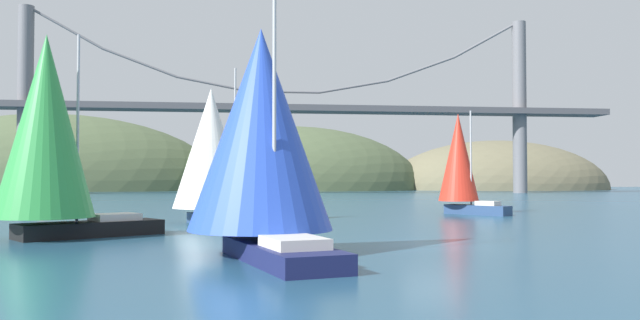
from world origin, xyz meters
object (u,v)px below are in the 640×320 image
(sailboat_scarlet_sail, at_px, (460,161))
(sailboat_navy_sail, at_px, (227,171))
(sailboat_green_sail, at_px, (49,132))
(channel_buoy, at_px, (46,210))
(sailboat_white_mainsail, at_px, (213,151))
(sailboat_blue_spinnaker, at_px, (262,134))

(sailboat_scarlet_sail, height_order, sailboat_navy_sail, sailboat_scarlet_sail)
(sailboat_green_sail, bearing_deg, sailboat_scarlet_sail, 34.02)
(sailboat_navy_sail, relative_size, channel_buoy, 3.00)
(sailboat_scarlet_sail, relative_size, sailboat_green_sail, 0.84)
(sailboat_scarlet_sail, xyz_separation_m, channel_buoy, (-34.49, 4.19, -4.08))
(sailboat_navy_sail, distance_m, sailboat_white_mainsail, 29.34)
(sailboat_green_sail, distance_m, sailboat_blue_spinnaker, 12.83)
(sailboat_scarlet_sail, relative_size, channel_buoy, 3.26)
(channel_buoy, bearing_deg, sailboat_navy_sail, 49.82)
(sailboat_blue_spinnaker, bearing_deg, channel_buoy, 119.04)
(sailboat_blue_spinnaker, distance_m, sailboat_navy_sail, 48.05)
(sailboat_white_mainsail, bearing_deg, sailboat_blue_spinnaker, -81.75)
(sailboat_navy_sail, bearing_deg, sailboat_blue_spinnaker, -87.19)
(sailboat_scarlet_sail, xyz_separation_m, sailboat_blue_spinnaker, (-17.48, -26.45, 0.24))
(sailboat_scarlet_sail, relative_size, sailboat_blue_spinnaker, 0.87)
(sailboat_navy_sail, bearing_deg, sailboat_scarlet_sail, -47.35)
(sailboat_scarlet_sail, distance_m, sailboat_white_mainsail, 21.64)
(sailboat_blue_spinnaker, xyz_separation_m, sailboat_navy_sail, (-2.36, 47.99, -0.84))
(sailboat_navy_sail, xyz_separation_m, channel_buoy, (-14.65, -17.35, -3.47))
(sailboat_green_sail, bearing_deg, sailboat_navy_sail, 78.98)
(sailboat_white_mainsail, relative_size, channel_buoy, 4.02)
(sailboat_blue_spinnaker, height_order, sailboat_white_mainsail, sailboat_white_mainsail)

